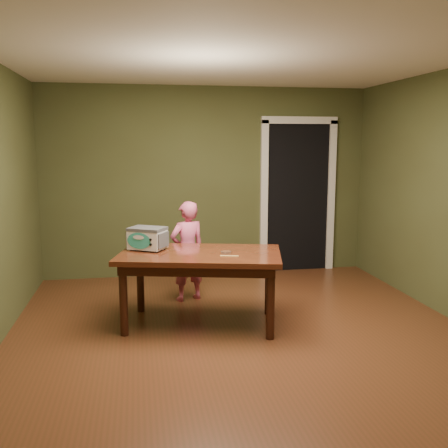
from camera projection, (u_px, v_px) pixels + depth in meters
name	position (u px, v px, depth m)	size (l,w,h in m)	color
floor	(246.00, 340.00, 4.69)	(5.00, 5.00, 0.00)	#562B18
room_shell	(247.00, 157.00, 4.41)	(4.52, 5.02, 2.61)	#454D29
doorway	(291.00, 196.00, 7.44)	(1.10, 0.66, 2.25)	black
dining_table	(200.00, 262.00, 5.01)	(1.77, 1.25, 0.75)	#3D190E
toy_oven	(147.00, 238.00, 5.10)	(0.44, 0.39, 0.23)	#4C4F54
baking_pan	(226.00, 252.00, 4.95)	(0.10, 0.10, 0.02)	silver
spatula	(229.00, 256.00, 4.82)	(0.18, 0.03, 0.01)	#DBB35F
child	(187.00, 251.00, 5.81)	(0.43, 0.28, 1.17)	#E75F8B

